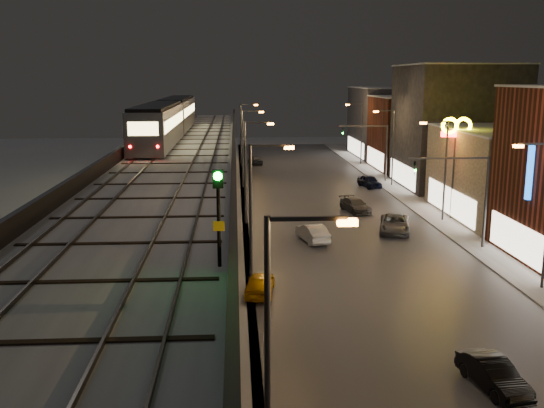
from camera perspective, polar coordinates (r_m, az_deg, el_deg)
name	(u,v)px	position (r m, az deg, el deg)	size (l,w,h in m)	color
road_surface	(331,212)	(58.09, 5.55, -0.80)	(17.00, 120.00, 0.06)	#46474D
sidewalk_right	(433,211)	(60.45, 14.96, -0.61)	(4.00, 120.00, 0.14)	#9FA1A8
under_viaduct_pavement	(189,214)	(57.55, -7.85, -0.97)	(11.00, 120.00, 0.06)	#9FA1A8
elevated_viaduct	(184,160)	(53.47, -8.26, 4.12)	(9.00, 100.00, 6.30)	black
viaduct_trackbed	(184,151)	(53.50, -8.29, 4.96)	(8.40, 100.00, 0.32)	#B2B7C1
viaduct_parapet_streetside	(234,145)	(53.29, -3.60, 5.53)	(0.30, 100.00, 1.10)	black
viaduct_parapet_far	(133,146)	(54.01, -12.91, 5.34)	(0.30, 100.00, 1.10)	black
building_c	(516,174)	(59.43, 22.02, 2.65)	(12.20, 15.20, 8.16)	#7E715D
building_d	(456,127)	(73.76, 16.90, 6.97)	(12.20, 13.20, 14.16)	#2B2B2F
building_e	(419,133)	(87.14, 13.65, 6.50)	(12.20, 12.20, 10.16)	#541F15
building_f	(393,122)	(100.53, 11.33, 7.55)	(12.20, 16.20, 11.16)	#37383F
streetlight_left_0	(277,344)	(17.65, 0.48, -13.08)	(2.57, 0.28, 9.00)	#38383A
streetlight_left_1	(255,209)	(34.79, -1.57, -0.52)	(2.57, 0.28, 9.00)	#38383A
streetlight_left_2	(248,165)	(52.51, -2.24, 3.68)	(2.57, 0.28, 9.00)	#38383A
streetlight_right_2	(443,163)	(55.59, 15.76, 3.70)	(2.56, 0.28, 9.00)	#38383A
streetlight_left_3	(245,143)	(70.37, -2.58, 5.75)	(2.57, 0.28, 9.00)	#38383A
streetlight_right_3	(391,142)	(72.70, 11.14, 5.74)	(2.56, 0.28, 9.00)	#38383A
streetlight_left_4	(243,130)	(88.29, -2.78, 6.98)	(2.57, 0.28, 9.00)	#38383A
streetlight_right_4	(360,129)	(90.15, 8.27, 6.97)	(2.56, 0.28, 9.00)	#38383A
traffic_light_rig_a	(471,190)	(47.06, 18.24, 1.23)	(6.10, 0.34, 7.00)	#38383A
traffic_light_rig_b	(377,146)	(75.45, 9.89, 5.43)	(6.10, 0.34, 7.00)	#38383A
subway_train	(169,118)	(65.63, -9.66, 7.98)	(3.09, 37.36, 3.70)	gray
rail_signal	(218,199)	(19.30, -5.07, 0.52)	(0.37, 0.44, 3.21)	black
car_taxi	(260,284)	(36.15, -1.15, -7.56)	(1.59, 3.95, 1.34)	#E6A105
car_near_white	(312,233)	(47.53, 3.81, -2.78)	(1.49, 4.28, 1.41)	white
car_far_white	(255,160)	(89.91, -1.59, 4.16)	(1.60, 3.97, 1.35)	#363B41
car_onc_silver	(493,376)	(27.45, 20.11, -14.94)	(1.35, 3.87, 1.27)	black
car_onc_dark	(395,224)	(51.26, 11.47, -1.90)	(2.37, 5.15, 1.43)	slate
car_onc_white	(355,206)	(58.39, 7.86, -0.17)	(1.81, 4.45, 1.29)	#474748
car_onc_red	(369,182)	(71.67, 9.16, 2.07)	(1.68, 4.17, 1.42)	black
sign_mcdonalds	(456,138)	(56.35, 16.91, 5.96)	(2.75, 0.50, 9.24)	#38383A
sign_carwash	(538,182)	(43.90, 23.74, 1.90)	(1.60, 0.35, 8.31)	#38383A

